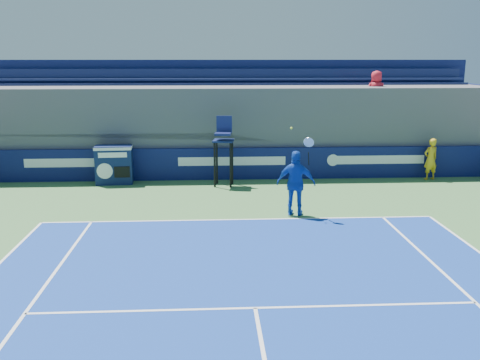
{
  "coord_description": "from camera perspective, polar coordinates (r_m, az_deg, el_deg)",
  "views": [
    {
      "loc": [
        -0.76,
        -2.52,
        4.45
      ],
      "look_at": [
        0.0,
        11.5,
        1.25
      ],
      "focal_mm": 40.0,
      "sensor_mm": 36.0,
      "label": 1
    }
  ],
  "objects": [
    {
      "name": "ball_person",
      "position": [
        21.17,
        19.67,
        2.12
      ],
      "size": [
        0.65,
        0.51,
        1.56
      ],
      "primitive_type": "imported",
      "rotation": [
        0.0,
        0.0,
        3.41
      ],
      "color": "gold",
      "rests_on": "apron"
    },
    {
      "name": "back_hoarding",
      "position": [
        20.01,
        -0.86,
        1.74
      ],
      "size": [
        20.4,
        0.21,
        1.2
      ],
      "color": "#0C1348",
      "rests_on": "ground"
    },
    {
      "name": "match_clock",
      "position": [
        19.83,
        -13.28,
        1.71
      ],
      "size": [
        1.37,
        0.81,
        1.4
      ],
      "color": "#0D1A45",
      "rests_on": "ground"
    },
    {
      "name": "umpire_chair",
      "position": [
        18.87,
        -1.76,
        3.92
      ],
      "size": [
        0.8,
        0.8,
        2.48
      ],
      "color": "black",
      "rests_on": "ground"
    },
    {
      "name": "tennis_player",
      "position": [
        15.39,
        6.0,
        -0.35
      ],
      "size": [
        1.19,
        0.73,
        2.57
      ],
      "color": "#1647B5",
      "rests_on": "apron"
    },
    {
      "name": "stadium_seating",
      "position": [
        21.85,
        -1.06,
        5.95
      ],
      "size": [
        21.0,
        4.05,
        4.4
      ],
      "color": "#525257",
      "rests_on": "ground"
    }
  ]
}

